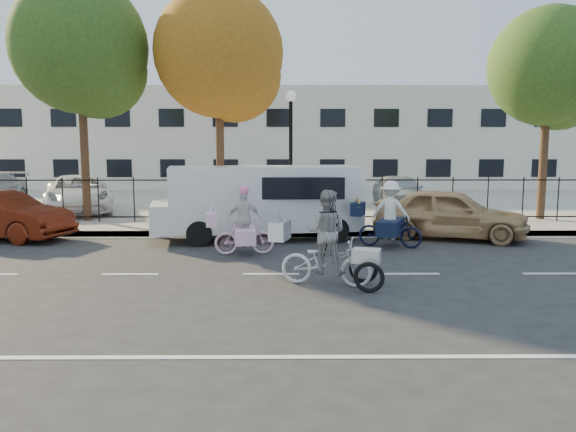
{
  "coord_description": "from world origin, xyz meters",
  "views": [
    {
      "loc": [
        0.28,
        -11.71,
        2.76
      ],
      "look_at": [
        0.37,
        1.2,
        1.1
      ],
      "focal_mm": 35.0,
      "sensor_mm": 36.0,
      "label": 1
    }
  ],
  "objects_px": {
    "white_van": "(261,199)",
    "lot_car_c": "(275,193)",
    "zebra_trike": "(326,249)",
    "bull_bike": "(389,221)",
    "unicorn_bike": "(243,229)",
    "lot_car_b": "(78,194)",
    "gold_sedan": "(450,214)",
    "lamppost": "(291,133)",
    "red_sedan": "(0,216)",
    "lot_car_d": "(399,191)"
  },
  "relations": [
    {
      "from": "gold_sedan",
      "to": "lot_car_b",
      "type": "distance_m",
      "value": 13.85
    },
    {
      "from": "bull_bike",
      "to": "unicorn_bike",
      "type": "bearing_deg",
      "value": 125.83
    },
    {
      "from": "lot_car_d",
      "to": "lot_car_c",
      "type": "bearing_deg",
      "value": -175.29
    },
    {
      "from": "gold_sedan",
      "to": "lot_car_d",
      "type": "height_order",
      "value": "lot_car_d"
    },
    {
      "from": "lot_car_b",
      "to": "zebra_trike",
      "type": "bearing_deg",
      "value": -71.87
    },
    {
      "from": "gold_sedan",
      "to": "lot_car_d",
      "type": "bearing_deg",
      "value": 21.71
    },
    {
      "from": "lot_car_b",
      "to": "red_sedan",
      "type": "bearing_deg",
      "value": -114.22
    },
    {
      "from": "lot_car_d",
      "to": "bull_bike",
      "type": "bearing_deg",
      "value": -106.34
    },
    {
      "from": "red_sedan",
      "to": "lot_car_b",
      "type": "relative_size",
      "value": 0.83
    },
    {
      "from": "lot_car_b",
      "to": "lot_car_c",
      "type": "distance_m",
      "value": 7.59
    },
    {
      "from": "lamppost",
      "to": "lot_car_c",
      "type": "height_order",
      "value": "lamppost"
    },
    {
      "from": "gold_sedan",
      "to": "lot_car_c",
      "type": "relative_size",
      "value": 1.09
    },
    {
      "from": "unicorn_bike",
      "to": "lot_car_c",
      "type": "relative_size",
      "value": 0.44
    },
    {
      "from": "unicorn_bike",
      "to": "white_van",
      "type": "height_order",
      "value": "white_van"
    },
    {
      "from": "unicorn_bike",
      "to": "lot_car_b",
      "type": "xyz_separation_m",
      "value": [
        -6.91,
        7.64,
        0.22
      ]
    },
    {
      "from": "bull_bike",
      "to": "red_sedan",
      "type": "relative_size",
      "value": 0.47
    },
    {
      "from": "white_van",
      "to": "red_sedan",
      "type": "height_order",
      "value": "white_van"
    },
    {
      "from": "gold_sedan",
      "to": "lot_car_b",
      "type": "xyz_separation_m",
      "value": [
        -12.79,
        5.3,
        0.12
      ]
    },
    {
      "from": "unicorn_bike",
      "to": "lot_car_c",
      "type": "height_order",
      "value": "unicorn_bike"
    },
    {
      "from": "white_van",
      "to": "zebra_trike",
      "type": "bearing_deg",
      "value": -83.81
    },
    {
      "from": "white_van",
      "to": "lot_car_b",
      "type": "relative_size",
      "value": 1.22
    },
    {
      "from": "unicorn_bike",
      "to": "white_van",
      "type": "relative_size",
      "value": 0.28
    },
    {
      "from": "zebra_trike",
      "to": "lot_car_d",
      "type": "xyz_separation_m",
      "value": [
        3.9,
        12.1,
        0.12
      ]
    },
    {
      "from": "bull_bike",
      "to": "lot_car_b",
      "type": "height_order",
      "value": "bull_bike"
    },
    {
      "from": "lamppost",
      "to": "zebra_trike",
      "type": "bearing_deg",
      "value": -85.5
    },
    {
      "from": "lamppost",
      "to": "zebra_trike",
      "type": "distance_m",
      "value": 8.11
    },
    {
      "from": "bull_bike",
      "to": "lot_car_b",
      "type": "bearing_deg",
      "value": 79.43
    },
    {
      "from": "lot_car_d",
      "to": "gold_sedan",
      "type": "bearing_deg",
      "value": -91.85
    },
    {
      "from": "lamppost",
      "to": "unicorn_bike",
      "type": "bearing_deg",
      "value": -105.05
    },
    {
      "from": "white_van",
      "to": "lot_car_c",
      "type": "distance_m",
      "value": 6.0
    },
    {
      "from": "red_sedan",
      "to": "lot_car_c",
      "type": "height_order",
      "value": "lot_car_c"
    },
    {
      "from": "zebra_trike",
      "to": "bull_bike",
      "type": "xyz_separation_m",
      "value": [
        2.0,
        4.11,
        -0.01
      ]
    },
    {
      "from": "unicorn_bike",
      "to": "lot_car_c",
      "type": "bearing_deg",
      "value": -12.09
    },
    {
      "from": "lamppost",
      "to": "unicorn_bike",
      "type": "relative_size",
      "value": 2.48
    },
    {
      "from": "lot_car_b",
      "to": "lamppost",
      "type": "bearing_deg",
      "value": -41.33
    },
    {
      "from": "lot_car_c",
      "to": "lot_car_d",
      "type": "relative_size",
      "value": 0.98
    },
    {
      "from": "lamppost",
      "to": "bull_bike",
      "type": "relative_size",
      "value": 2.19
    },
    {
      "from": "lot_car_c",
      "to": "lot_car_d",
      "type": "distance_m",
      "value": 5.15
    },
    {
      "from": "zebra_trike",
      "to": "lot_car_b",
      "type": "relative_size",
      "value": 0.43
    },
    {
      "from": "lamppost",
      "to": "lot_car_b",
      "type": "xyz_separation_m",
      "value": [
        -8.15,
        3.0,
        -2.25
      ]
    },
    {
      "from": "lot_car_b",
      "to": "lot_car_d",
      "type": "relative_size",
      "value": 1.25
    },
    {
      "from": "unicorn_bike",
      "to": "lamppost",
      "type": "bearing_deg",
      "value": -22.65
    },
    {
      "from": "gold_sedan",
      "to": "lot_car_c",
      "type": "height_order",
      "value": "gold_sedan"
    },
    {
      "from": "lot_car_c",
      "to": "white_van",
      "type": "bearing_deg",
      "value": -75.31
    },
    {
      "from": "unicorn_bike",
      "to": "red_sedan",
      "type": "height_order",
      "value": "unicorn_bike"
    },
    {
      "from": "lamppost",
      "to": "zebra_trike",
      "type": "xyz_separation_m",
      "value": [
        0.61,
        -7.73,
        -2.38
      ]
    },
    {
      "from": "lamppost",
      "to": "white_van",
      "type": "bearing_deg",
      "value": -111.24
    },
    {
      "from": "lamppost",
      "to": "gold_sedan",
      "type": "bearing_deg",
      "value": -26.38
    },
    {
      "from": "white_van",
      "to": "red_sedan",
      "type": "distance_m",
      "value": 7.57
    },
    {
      "from": "lamppost",
      "to": "white_van",
      "type": "xyz_separation_m",
      "value": [
        -0.89,
        -2.3,
        -1.94
      ]
    }
  ]
}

